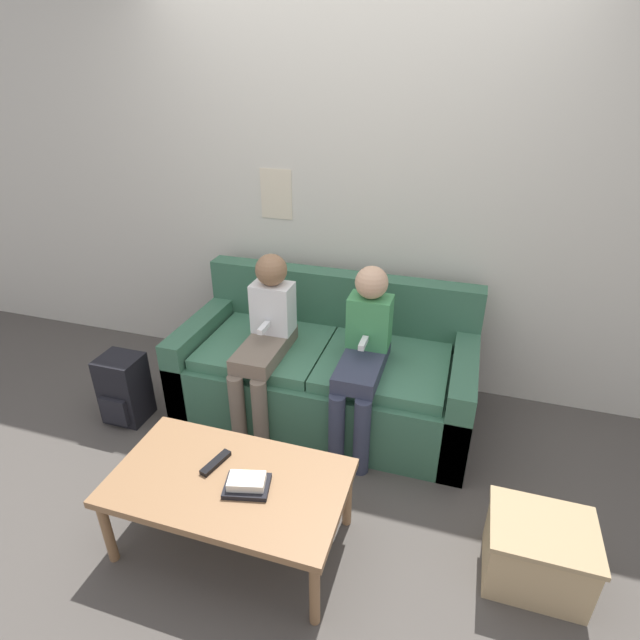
% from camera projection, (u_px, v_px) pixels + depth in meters
% --- Properties ---
extents(ground_plane, '(10.00, 10.00, 0.00)m').
position_uv_depth(ground_plane, '(299.00, 464.00, 2.82)').
color(ground_plane, '#4C4742').
extents(wall_back, '(8.00, 0.06, 2.60)m').
position_uv_depth(wall_back, '(351.00, 191.00, 3.11)').
color(wall_back, beige).
rests_on(wall_back, ground_plane).
extents(couch, '(1.78, 0.84, 0.83)m').
position_uv_depth(couch, '(326.00, 372.00, 3.15)').
color(couch, '#38664C').
rests_on(couch, ground_plane).
extents(coffee_table, '(1.04, 0.59, 0.39)m').
position_uv_depth(coffee_table, '(229.00, 486.00, 2.21)').
color(coffee_table, '#8E6642').
rests_on(coffee_table, ground_plane).
extents(person_left, '(0.24, 0.57, 1.05)m').
position_uv_depth(person_left, '(265.00, 335.00, 2.91)').
color(person_left, '#756656').
rests_on(person_left, ground_plane).
extents(person_right, '(0.24, 0.57, 1.05)m').
position_uv_depth(person_right, '(363.00, 351.00, 2.76)').
color(person_right, '#33384C').
rests_on(person_right, ground_plane).
extents(tv_remote, '(0.08, 0.17, 0.02)m').
position_uv_depth(tv_remote, '(216.00, 463.00, 2.27)').
color(tv_remote, black).
rests_on(tv_remote, coffee_table).
extents(book_stack, '(0.22, 0.19, 0.06)m').
position_uv_depth(book_stack, '(247.00, 484.00, 2.14)').
color(book_stack, black).
rests_on(book_stack, coffee_table).
extents(storage_box, '(0.43, 0.35, 0.32)m').
position_uv_depth(storage_box, '(537.00, 553.00, 2.13)').
color(storage_box, tan).
rests_on(storage_box, ground_plane).
extents(backpack, '(0.25, 0.25, 0.44)m').
position_uv_depth(backpack, '(124.00, 389.00, 3.09)').
color(backpack, black).
rests_on(backpack, ground_plane).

